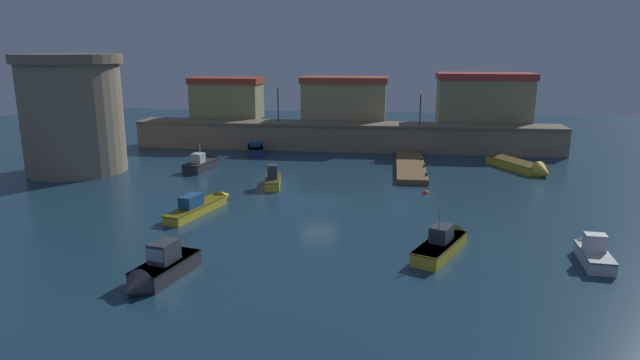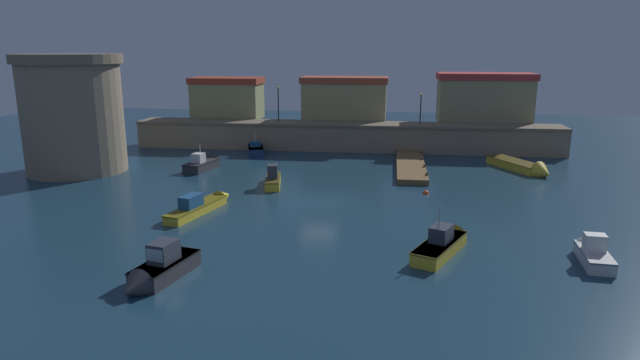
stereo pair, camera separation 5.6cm
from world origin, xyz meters
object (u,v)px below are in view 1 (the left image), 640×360
at_px(fortress_tower, 73,113).
at_px(moored_boat_7, 524,167).
at_px(moored_boat_1, 205,163).
at_px(moored_boat_4, 203,205).
at_px(moored_boat_6, 592,251).
at_px(moored_boat_3, 255,148).
at_px(quay_lamp_1, 420,103).
at_px(moored_boat_5, 273,178).
at_px(moored_boat_0, 445,242).
at_px(quay_lamp_0, 278,98).
at_px(moored_boat_2, 158,270).
at_px(mooring_buoy_0, 426,193).

bearing_deg(fortress_tower, moored_boat_7, 7.42).
distance_m(moored_boat_1, moored_boat_4, 13.68).
xyz_separation_m(moored_boat_6, moored_boat_7, (1.33, 21.32, -0.06)).
bearing_deg(moored_boat_3, moored_boat_1, 145.79).
xyz_separation_m(quay_lamp_1, moored_boat_5, (-12.31, -16.23, -4.60)).
distance_m(moored_boat_0, moored_boat_7, 22.70).
bearing_deg(moored_boat_7, moored_boat_4, -85.14).
relative_size(moored_boat_3, moored_boat_7, 0.66).
height_order(quay_lamp_0, moored_boat_6, quay_lamp_0).
height_order(quay_lamp_1, moored_boat_2, quay_lamp_1).
distance_m(moored_boat_4, mooring_buoy_0, 16.61).
distance_m(quay_lamp_1, moored_boat_3, 17.98).
distance_m(quay_lamp_1, moored_boat_7, 13.26).
distance_m(moored_boat_6, moored_boat_7, 21.37).
xyz_separation_m(fortress_tower, moored_boat_1, (10.89, 2.64, -4.70)).
bearing_deg(moored_boat_7, mooring_buoy_0, -73.09).
relative_size(fortress_tower, moored_boat_7, 1.38).
xyz_separation_m(moored_boat_6, mooring_buoy_0, (-7.79, 12.36, -0.45)).
relative_size(quay_lamp_1, moored_boat_5, 0.63).
xyz_separation_m(quay_lamp_0, moored_boat_1, (-4.54, -11.12, -4.94)).
bearing_deg(fortress_tower, moored_boat_2, -52.05).
xyz_separation_m(moored_boat_3, moored_boat_4, (1.61, -21.02, -0.03)).
relative_size(moored_boat_2, mooring_buoy_0, 10.48).
distance_m(quay_lamp_0, moored_boat_3, 6.15).
bearing_deg(fortress_tower, moored_boat_4, -34.35).
xyz_separation_m(moored_boat_0, mooring_buoy_0, (-0.35, 11.97, -0.49)).
bearing_deg(moored_boat_0, mooring_buoy_0, 26.55).
relative_size(moored_boat_1, moored_boat_5, 1.03).
distance_m(fortress_tower, moored_boat_6, 41.76).
relative_size(quay_lamp_0, moored_boat_4, 0.53).
bearing_deg(moored_boat_2, moored_boat_7, 152.89).
bearing_deg(moored_boat_7, fortress_tower, -110.17).
bearing_deg(quay_lamp_0, moored_boat_3, -121.40).
relative_size(moored_boat_5, moored_boat_6, 1.20).
bearing_deg(moored_boat_7, quay_lamp_1, -161.65).
relative_size(moored_boat_2, moored_boat_5, 0.97).
height_order(moored_boat_1, moored_boat_6, moored_boat_1).
bearing_deg(quay_lamp_1, moored_boat_2, -111.05).
height_order(quay_lamp_0, moored_boat_0, quay_lamp_0).
xyz_separation_m(fortress_tower, moored_boat_2, (16.97, -21.75, -4.61)).
distance_m(quay_lamp_1, moored_boat_4, 29.04).
bearing_deg(moored_boat_0, moored_boat_4, 95.71).
bearing_deg(moored_boat_7, moored_boat_5, -97.84).
bearing_deg(moored_boat_4, moored_boat_5, -8.02).
bearing_deg(quay_lamp_0, moored_boat_4, -90.67).
bearing_deg(moored_boat_6, moored_boat_5, 60.06).
xyz_separation_m(moored_boat_5, moored_boat_7, (21.21, 7.62, -0.12)).
relative_size(moored_boat_0, moored_boat_6, 1.41).
bearing_deg(moored_boat_2, fortress_tower, -129.16).
bearing_deg(moored_boat_5, fortress_tower, 72.45).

